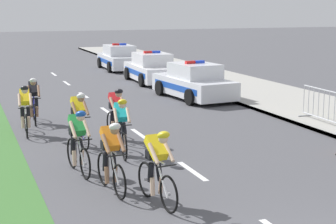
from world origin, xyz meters
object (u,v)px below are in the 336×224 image
cyclist_fifth (79,119)px  cyclist_sixth (116,113)px  crowd_barrier_rear (324,106)px  police_car_third (119,58)px  cyclist_eighth (34,100)px  cyclist_third (78,140)px  police_car_second (152,69)px  cyclist_seventh (25,109)px  police_car_nearest (194,82)px  cyclist_fourth (121,126)px  cyclist_lead (157,166)px  cyclist_second (111,156)px

cyclist_fifth → cyclist_sixth: 1.24m
crowd_barrier_rear → police_car_third: bearing=95.7°
cyclist_sixth → cyclist_eighth: same height
cyclist_third → cyclist_fifth: size_ratio=1.00×
cyclist_eighth → police_car_second: bearing=49.6°
cyclist_seventh → police_car_nearest: size_ratio=0.38×
cyclist_third → crowd_barrier_rear: (8.40, 2.33, -0.14)m
cyclist_sixth → crowd_barrier_rear: 6.73m
police_car_third → crowd_barrier_rear: 17.92m
cyclist_fourth → cyclist_fifth: size_ratio=1.00×
cyclist_lead → cyclist_seventh: 7.21m
cyclist_third → cyclist_sixth: same height
police_car_nearest → crowd_barrier_rear: (1.77, -6.40, -0.03)m
cyclist_fifth → police_car_third: size_ratio=0.39×
cyclist_lead → cyclist_sixth: same height
cyclist_fifth → cyclist_sixth: same height
police_car_second → cyclist_fifth: bearing=-117.7°
cyclist_seventh → police_car_nearest: bearing=30.4°
cyclist_eighth → police_car_nearest: police_car_nearest is taller
cyclist_lead → cyclist_second: bearing=122.0°
cyclist_lead → cyclist_fourth: bearing=84.9°
cyclist_fourth → cyclist_seventh: same height
cyclist_fifth → cyclist_seventh: (-1.20, 1.98, 0.00)m
cyclist_third → cyclist_sixth: size_ratio=1.00×
cyclist_second → police_car_third: size_ratio=0.39×
cyclist_eighth → crowd_barrier_rear: cyclist_eighth is taller
cyclist_second → cyclist_eighth: (-0.59, 7.60, 0.00)m
cyclist_fourth → cyclist_second: bearing=-110.0°
cyclist_third → cyclist_seventh: (-0.67, 4.46, 0.00)m
cyclist_second → police_car_second: 16.84m
cyclist_third → cyclist_fifth: 2.53m
cyclist_second → crowd_barrier_rear: size_ratio=0.74×
cyclist_fifth → cyclist_sixth: size_ratio=1.00×
cyclist_fifth → police_car_third: 18.72m
police_car_nearest → crowd_barrier_rear: 6.64m
police_car_third → police_car_second: bearing=-90.0°
cyclist_second → cyclist_fourth: bearing=70.0°
cyclist_third → cyclist_fifth: (0.52, 2.47, 0.00)m
cyclist_fourth → police_car_third: (5.28, 19.00, -0.11)m
cyclist_fifth → police_car_nearest: police_car_nearest is taller
cyclist_fourth → police_car_second: 13.98m
cyclist_eighth → police_car_nearest: bearing=21.2°
cyclist_lead → cyclist_eighth: (-1.24, 8.63, 0.00)m
cyclist_third → police_car_third: police_car_third is taller
police_car_third → cyclist_seventh: bearing=-114.9°
police_car_second → crowd_barrier_rear: 11.91m
cyclist_sixth → cyclist_eighth: bearing=120.8°
cyclist_second → cyclist_seventh: 6.07m
cyclist_sixth → cyclist_lead: bearing=-97.1°
cyclist_seventh → cyclist_eighth: 1.69m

